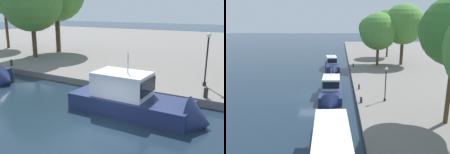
{
  "view_description": "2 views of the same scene",
  "coord_description": "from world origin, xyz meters",
  "views": [
    {
      "loc": [
        7.0,
        -10.4,
        6.25
      ],
      "look_at": [
        -2.6,
        6.07,
        1.25
      ],
      "focal_mm": 41.22,
      "sensor_mm": 36.0,
      "label": 1
    },
    {
      "loc": [
        30.11,
        4.19,
        10.49
      ],
      "look_at": [
        -3.34,
        4.08,
        1.66
      ],
      "focal_mm": 38.0,
      "sensor_mm": 36.0,
      "label": 2
    }
  ],
  "objects": [
    {
      "name": "lamp_post",
      "position": [
        3.57,
        9.66,
        2.88
      ],
      "size": [
        0.36,
        0.36,
        4.07
      ],
      "color": "black",
      "rests_on": "dock_promenade"
    },
    {
      "name": "mooring_bollard_0",
      "position": [
        -1.0,
        6.98,
        0.94
      ],
      "size": [
        0.25,
        0.25,
        0.71
      ],
      "color": "#2D2D33",
      "rests_on": "dock_promenade"
    },
    {
      "name": "motor_yacht_1",
      "position": [
        0.96,
        3.19,
        0.66
      ],
      "size": [
        8.58,
        2.84,
        4.82
      ],
      "rotation": [
        0.0,
        0.0,
        0.0
      ],
      "color": "navy",
      "rests_on": "ground_plane"
    },
    {
      "name": "mooring_bollard_1",
      "position": [
        4.2,
        6.8,
        0.95
      ],
      "size": [
        0.31,
        0.31,
        0.74
      ],
      "color": "#2D2D33",
      "rests_on": "dock_promenade"
    },
    {
      "name": "mooring_bollard_2",
      "position": [
        -15.3,
        7.01,
        0.92
      ],
      "size": [
        0.27,
        0.27,
        0.69
      ],
      "color": "#2D2D33",
      "rests_on": "dock_promenade"
    },
    {
      "name": "dock_promenade",
      "position": [
        0.0,
        33.83,
        0.28
      ],
      "size": [
        120.0,
        55.0,
        0.55
      ],
      "primitive_type": "cube",
      "color": "slate",
      "rests_on": "ground_plane"
    },
    {
      "name": "ground_plane",
      "position": [
        0.0,
        0.0,
        0.0
      ],
      "size": [
        220.0,
        220.0,
        0.0
      ],
      "primitive_type": "plane",
      "color": "#192838"
    }
  ]
}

